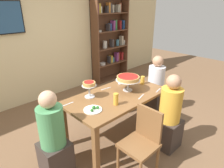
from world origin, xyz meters
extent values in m
plane|color=brown|center=(0.00, 0.00, 0.00)|extent=(12.00, 12.00, 0.00)
cube|color=beige|center=(0.00, 2.20, 1.40)|extent=(8.00, 0.12, 2.80)
cube|color=brown|center=(0.00, 0.00, 0.72)|extent=(1.56, 0.84, 0.04)
cube|color=brown|center=(-0.72, -0.36, 0.35)|extent=(0.07, 0.07, 0.70)
cube|color=brown|center=(0.72, -0.36, 0.35)|extent=(0.07, 0.07, 0.70)
cube|color=brown|center=(-0.72, 0.36, 0.35)|extent=(0.07, 0.07, 0.70)
cube|color=brown|center=(0.72, 0.36, 0.35)|extent=(0.07, 0.07, 0.70)
cube|color=brown|center=(1.23, 1.98, 1.10)|extent=(0.03, 0.30, 2.20)
cube|color=brown|center=(2.30, 1.98, 1.10)|extent=(0.03, 0.30, 2.20)
cube|color=brown|center=(1.76, 2.12, 1.10)|extent=(1.10, 0.02, 2.20)
cube|color=brown|center=(1.76, 1.98, 0.01)|extent=(1.04, 0.28, 0.02)
cube|color=brown|center=(1.76, 1.98, 0.45)|extent=(1.04, 0.28, 0.02)
cube|color=brown|center=(1.76, 1.98, 0.89)|extent=(1.04, 0.28, 0.02)
cube|color=brown|center=(1.76, 1.98, 1.33)|extent=(1.04, 0.28, 0.02)
cube|color=brown|center=(1.76, 1.98, 1.77)|extent=(1.04, 0.28, 0.02)
cylinder|color=beige|center=(1.30, 1.98, 0.57)|extent=(0.09, 0.09, 0.21)
cylinder|color=silver|center=(1.47, 1.98, 0.49)|extent=(0.15, 0.15, 0.06)
cube|color=#3D3838|center=(1.71, 1.98, 0.56)|extent=(0.04, 0.12, 0.20)
cube|color=#B7932D|center=(1.76, 1.98, 0.57)|extent=(0.06, 0.13, 0.20)
cylinder|color=#3D7084|center=(1.85, 1.98, 0.53)|extent=(0.10, 0.10, 0.13)
cube|color=#7A3370|center=(1.99, 1.98, 0.59)|extent=(0.06, 0.13, 0.25)
cylinder|color=brown|center=(2.07, 1.98, 0.57)|extent=(0.08, 0.08, 0.22)
cube|color=maroon|center=(2.20, 1.98, 0.58)|extent=(0.05, 0.13, 0.23)
cylinder|color=silver|center=(1.30, 1.98, 0.97)|extent=(0.09, 0.09, 0.13)
cylinder|color=beige|center=(1.56, 1.98, 1.00)|extent=(0.11, 0.11, 0.19)
cube|color=#3D3838|center=(1.81, 1.98, 1.01)|extent=(0.06, 0.13, 0.20)
cylinder|color=#3D7084|center=(2.03, 1.98, 0.99)|extent=(0.09, 0.09, 0.17)
cube|color=#B2A88E|center=(2.18, 1.98, 1.03)|extent=(0.06, 0.13, 0.25)
cylinder|color=beige|center=(2.28, 1.98, 0.97)|extent=(0.12, 0.12, 0.13)
cylinder|color=beige|center=(1.35, 1.98, 1.37)|extent=(0.17, 0.17, 0.04)
cube|color=#3D3838|center=(1.68, 1.98, 1.43)|extent=(0.04, 0.13, 0.18)
cube|color=navy|center=(1.73, 1.98, 1.43)|extent=(0.04, 0.13, 0.18)
cube|color=#7A3370|center=(1.85, 1.98, 1.47)|extent=(0.07, 0.13, 0.24)
cube|color=#2D6B38|center=(1.92, 1.98, 1.47)|extent=(0.06, 0.13, 0.25)
cube|color=maroon|center=(2.10, 1.98, 1.46)|extent=(0.05, 0.13, 0.23)
cube|color=navy|center=(2.23, 1.98, 1.46)|extent=(0.05, 0.13, 0.23)
cube|color=#7A3370|center=(1.30, 1.98, 1.88)|extent=(0.07, 0.13, 0.20)
cube|color=#B7932D|center=(1.37, 1.98, 1.89)|extent=(0.06, 0.13, 0.22)
cylinder|color=beige|center=(1.44, 1.98, 1.86)|extent=(0.08, 0.08, 0.15)
cube|color=#3D3838|center=(1.64, 1.98, 1.87)|extent=(0.04, 0.11, 0.17)
cube|color=orange|center=(1.69, 1.98, 1.90)|extent=(0.04, 0.13, 0.24)
cube|color=#3D3838|center=(1.75, 1.98, 1.89)|extent=(0.07, 0.11, 0.22)
cube|color=#B2A88E|center=(1.81, 1.98, 1.88)|extent=(0.05, 0.13, 0.19)
cube|color=#B2A88E|center=(2.01, 1.98, 1.88)|extent=(0.04, 0.13, 0.19)
cube|color=#B2A88E|center=(2.06, 1.98, 1.88)|extent=(0.05, 0.13, 0.20)
cylinder|color=brown|center=(2.12, 1.98, 1.90)|extent=(0.08, 0.08, 0.23)
cube|color=#382D28|center=(1.07, 0.01, 0.23)|extent=(0.34, 0.34, 0.45)
cylinder|color=silver|center=(1.07, 0.01, 0.70)|extent=(0.30, 0.30, 0.50)
sphere|color=#A87A5B|center=(1.07, 0.01, 1.05)|extent=(0.20, 0.20, 0.20)
cube|color=#382D28|center=(0.38, -0.69, 0.23)|extent=(0.34, 0.34, 0.45)
cylinder|color=gold|center=(0.38, -0.69, 0.70)|extent=(0.30, 0.30, 0.50)
sphere|color=#A87A5B|center=(0.38, -0.69, 1.05)|extent=(0.20, 0.20, 0.20)
cube|color=#382D28|center=(-1.07, 0.00, 0.23)|extent=(0.34, 0.34, 0.45)
cylinder|color=#4C935B|center=(-1.07, 0.00, 0.70)|extent=(0.30, 0.30, 0.50)
sphere|color=tan|center=(-1.07, 0.00, 1.05)|extent=(0.20, 0.20, 0.20)
cube|color=brown|center=(-0.34, -0.72, 0.43)|extent=(0.40, 0.40, 0.04)
cube|color=brown|center=(-0.16, -0.72, 0.66)|extent=(0.04, 0.36, 0.42)
cylinder|color=brown|center=(-0.52, -0.54, 0.21)|extent=(0.04, 0.04, 0.41)
cylinder|color=brown|center=(-0.17, -0.89, 0.21)|extent=(0.04, 0.04, 0.41)
cylinder|color=brown|center=(-0.17, -0.54, 0.21)|extent=(0.04, 0.04, 0.41)
cylinder|color=silver|center=(0.25, 0.00, 0.75)|extent=(0.15, 0.15, 0.01)
cylinder|color=silver|center=(0.25, 0.00, 0.83)|extent=(0.03, 0.03, 0.16)
cylinder|color=silver|center=(0.25, 0.00, 0.92)|extent=(0.38, 0.38, 0.01)
cylinder|color=tan|center=(0.25, 0.00, 0.95)|extent=(0.35, 0.35, 0.05)
cylinder|color=maroon|center=(0.25, 0.00, 0.98)|extent=(0.32, 0.32, 0.00)
cylinder|color=silver|center=(-0.33, 0.23, 0.75)|extent=(0.15, 0.15, 0.01)
cylinder|color=silver|center=(-0.33, 0.23, 0.83)|extent=(0.03, 0.03, 0.17)
cylinder|color=silver|center=(-0.33, 0.23, 0.92)|extent=(0.21, 0.21, 0.01)
cylinder|color=tan|center=(-0.33, 0.23, 0.95)|extent=(0.18, 0.18, 0.05)
cylinder|color=maroon|center=(-0.33, 0.23, 0.98)|extent=(0.15, 0.15, 0.00)
cylinder|color=white|center=(-0.54, -0.10, 0.75)|extent=(0.24, 0.24, 0.01)
sphere|color=#2D7028|center=(-0.49, -0.13, 0.78)|extent=(0.04, 0.04, 0.04)
sphere|color=#2D7028|center=(-0.58, -0.14, 0.77)|extent=(0.04, 0.04, 0.04)
sphere|color=#2D7028|center=(-0.52, -0.10, 0.78)|extent=(0.05, 0.05, 0.05)
cylinder|color=white|center=(0.60, 0.31, 0.75)|extent=(0.23, 0.23, 0.01)
sphere|color=#2D7028|center=(0.58, 0.31, 0.78)|extent=(0.05, 0.05, 0.05)
sphere|color=#2D7028|center=(0.60, 0.29, 0.77)|extent=(0.04, 0.04, 0.04)
sphere|color=#2D7028|center=(0.54, 0.32, 0.77)|extent=(0.04, 0.04, 0.04)
cylinder|color=gold|center=(-0.22, -0.20, 0.82)|extent=(0.07, 0.07, 0.17)
cylinder|color=gold|center=(0.63, 0.00, 0.81)|extent=(0.07, 0.07, 0.14)
cylinder|color=white|center=(0.35, 0.27, 0.79)|extent=(0.06, 0.06, 0.11)
cube|color=silver|center=(-0.69, 0.26, 0.74)|extent=(0.18, 0.02, 0.00)
cube|color=silver|center=(0.04, 0.28, 0.74)|extent=(0.18, 0.05, 0.00)
cube|color=silver|center=(0.60, -0.34, 0.74)|extent=(0.18, 0.05, 0.00)
cube|color=silver|center=(0.22, -0.29, 0.74)|extent=(0.18, 0.06, 0.00)
camera|label=1|loc=(-1.89, -1.85, 2.03)|focal=31.31mm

